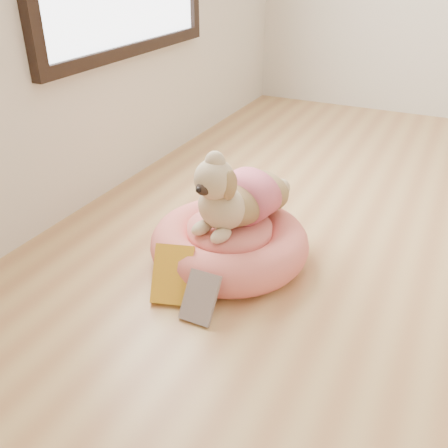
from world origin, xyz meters
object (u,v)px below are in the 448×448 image
at_px(dog, 237,183).
at_px(book_white, 200,297).
at_px(pet_bed, 229,243).
at_px(book_yellow, 173,274).

bearing_deg(dog, book_white, -70.54).
relative_size(pet_bed, dog, 1.36).
bearing_deg(dog, pet_bed, -99.70).
height_order(pet_bed, book_yellow, book_yellow).
bearing_deg(book_yellow, book_white, -38.09).
bearing_deg(pet_bed, book_yellow, -104.67).
bearing_deg(pet_bed, dog, 67.62).
distance_m(pet_bed, book_white, 0.37).
bearing_deg(book_white, dog, 96.87).
xyz_separation_m(book_yellow, book_white, (0.14, -0.05, -0.02)).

